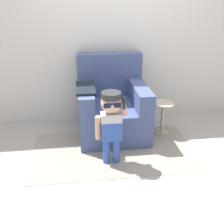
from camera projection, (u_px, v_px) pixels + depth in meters
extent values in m
plane|color=#ADA89E|center=(124.00, 140.00, 3.53)|extent=(10.00, 10.00, 0.00)
cube|color=silver|center=(117.00, 33.00, 3.69)|extent=(10.00, 0.05, 2.60)
cube|color=#475684|center=(113.00, 119.00, 3.62)|extent=(0.91, 0.94, 0.44)
cube|color=#475684|center=(109.00, 74.00, 3.74)|extent=(0.91, 0.19, 0.61)
cube|color=#475684|center=(86.00, 99.00, 3.35)|extent=(0.19, 0.75, 0.26)
cube|color=#475684|center=(141.00, 96.00, 3.43)|extent=(0.19, 0.75, 0.26)
cube|color=black|center=(85.00, 88.00, 3.29)|extent=(0.23, 0.52, 0.03)
cylinder|color=#3356AD|center=(106.00, 151.00, 3.00)|extent=(0.08, 0.08, 0.31)
cylinder|color=#3356AD|center=(116.00, 150.00, 3.01)|extent=(0.08, 0.08, 0.31)
cube|color=#3356AD|center=(111.00, 130.00, 2.90)|extent=(0.23, 0.13, 0.23)
cube|color=silver|center=(111.00, 117.00, 2.83)|extent=(0.23, 0.13, 0.10)
sphere|color=tan|center=(111.00, 103.00, 2.76)|extent=(0.23, 0.23, 0.23)
cylinder|color=#2D2D2D|center=(111.00, 95.00, 2.73)|extent=(0.21, 0.21, 0.06)
cube|color=#2D2D2D|center=(110.00, 94.00, 2.83)|extent=(0.13, 0.10, 0.01)
cube|color=#0F1433|center=(112.00, 105.00, 2.66)|extent=(0.18, 0.01, 0.05)
cylinder|color=tan|center=(98.00, 128.00, 2.87)|extent=(0.06, 0.06, 0.27)
cylinder|color=tan|center=(123.00, 109.00, 2.81)|extent=(0.09, 0.06, 0.16)
cube|color=black|center=(124.00, 103.00, 2.76)|extent=(0.02, 0.07, 0.13)
cylinder|color=beige|center=(161.00, 132.00, 3.71)|extent=(0.19, 0.19, 0.02)
cylinder|color=beige|center=(162.00, 119.00, 3.63)|extent=(0.05, 0.05, 0.44)
cylinder|color=beige|center=(164.00, 103.00, 3.53)|extent=(0.29, 0.29, 0.02)
cube|color=#9E9384|center=(113.00, 151.00, 3.28)|extent=(2.00, 1.11, 0.01)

